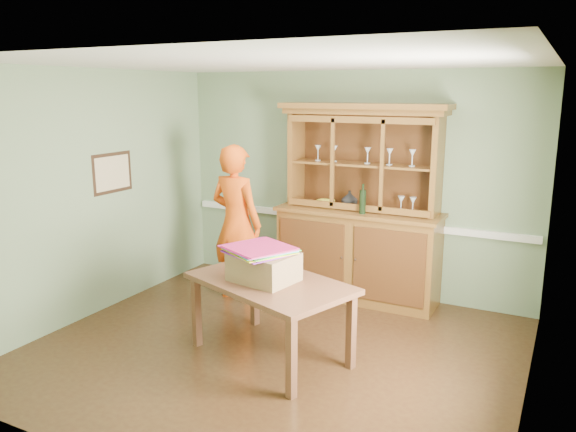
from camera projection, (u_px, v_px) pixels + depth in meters
The scene contains 14 objects.
floor at pixel (273, 350), 5.45m from camera, with size 4.50×4.50×0.00m, color #442C15.
ceiling at pixel (271, 63), 4.86m from camera, with size 4.50×4.50×0.00m, color white.
wall_back at pixel (351, 183), 6.89m from camera, with size 4.50×4.50×0.00m, color gray.
wall_left at pixel (93, 194), 6.15m from camera, with size 4.00×4.00×0.00m, color gray.
wall_right at pixel (539, 245), 4.15m from camera, with size 4.00×4.00×0.00m, color gray.
wall_front at pixel (115, 278), 3.41m from camera, with size 4.50×4.50×0.00m, color gray.
chair_rail at pixel (349, 219), 6.96m from camera, with size 4.41×0.05×0.08m, color white.
framed_map at pixel (113, 173), 6.36m from camera, with size 0.03×0.60×0.46m.
window_panel at pixel (535, 234), 3.86m from camera, with size 0.03×0.96×1.36m.
china_hutch at pixel (359, 232), 6.68m from camera, with size 1.98×0.65×2.32m.
dining_table at pixel (270, 290), 5.19m from camera, with size 1.72×1.35×0.75m.
cardboard_box at pixel (264, 267), 5.15m from camera, with size 0.56×0.45×0.26m, color #94714C.
kite_stack at pixel (260, 249), 5.13m from camera, with size 0.71×0.71×0.06m.
person at pixel (236, 223), 6.63m from camera, with size 0.68×0.45×1.86m, color #F0540F.
Camera 1 is at (2.43, -4.41, 2.46)m, focal length 35.00 mm.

